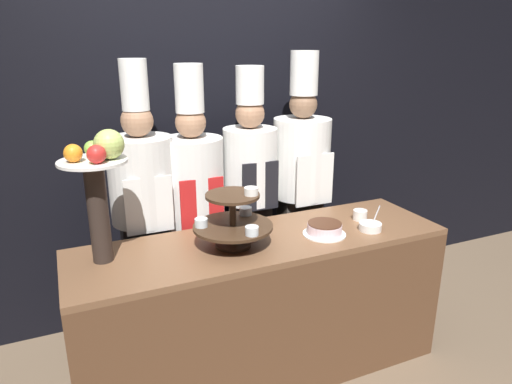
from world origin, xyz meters
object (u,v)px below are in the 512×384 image
chef_center_left (194,201)px  chef_center_right (250,189)px  serving_bowl_near (370,227)px  chef_left (144,206)px  fruit_pedestal (99,179)px  cup_white (360,215)px  chef_right (301,179)px  tiered_stand (233,220)px  cake_round (325,229)px

chef_center_left → chef_center_right: (0.40, 0.00, 0.03)m
serving_bowl_near → chef_center_left: chef_center_left is taller
chef_left → chef_center_right: chef_left is taller
fruit_pedestal → cup_white: (1.52, -0.05, -0.40)m
fruit_pedestal → chef_center_right: (1.00, 0.49, -0.31)m
cup_white → chef_center_right: size_ratio=0.05×
cup_white → fruit_pedestal: bearing=178.1°
serving_bowl_near → chef_right: 0.72m
chef_left → chef_right: 1.11m
tiered_stand → chef_center_left: size_ratio=0.24×
cup_white → chef_center_right: (-0.52, 0.54, 0.08)m
cup_white → chef_right: (-0.13, 0.54, 0.10)m
serving_bowl_near → chef_center_left: bearing=140.9°
cake_round → cup_white: cake_round is taller
chef_center_right → chef_right: bearing=-0.0°
cup_white → chef_right: chef_right is taller
cake_round → chef_left: size_ratio=0.13×
cup_white → chef_center_left: (-0.91, 0.54, 0.05)m
chef_center_right → chef_center_left: bearing=-180.0°
tiered_stand → fruit_pedestal: bearing=171.5°
cup_white → chef_center_left: chef_center_left is taller
tiered_stand → chef_center_left: (-0.05, 0.59, -0.07)m
tiered_stand → chef_right: 0.94m
fruit_pedestal → cup_white: 1.57m
cup_white → chef_center_right: bearing=133.9°
cake_round → fruit_pedestal: bearing=172.1°
cake_round → chef_center_right: 0.68m
fruit_pedestal → serving_bowl_near: bearing=-8.4°
chef_center_left → chef_center_right: size_ratio=1.01×
cup_white → chef_left: size_ratio=0.05×
cup_white → chef_right: size_ratio=0.05×
cup_white → serving_bowl_near: (-0.05, -0.17, -0.01)m
chef_left → chef_right: (1.11, 0.00, 0.04)m
fruit_pedestal → chef_right: (1.39, 0.49, -0.29)m
tiered_stand → cake_round: (0.53, -0.07, -0.12)m
serving_bowl_near → chef_center_right: bearing=123.6°
cup_white → chef_left: (-1.24, 0.54, 0.06)m
cake_round → chef_center_left: 0.88m
tiered_stand → fruit_pedestal: (-0.65, 0.10, 0.28)m
cake_round → tiered_stand: bearing=173.0°
tiered_stand → cake_round: tiered_stand is taller
chef_left → chef_center_right: (0.72, 0.00, 0.02)m
serving_bowl_near → tiered_stand: bearing=171.7°
tiered_stand → serving_bowl_near: tiered_stand is taller
tiered_stand → chef_center_right: chef_center_right is taller
serving_bowl_near → chef_center_left: 1.12m
serving_bowl_near → chef_center_right: size_ratio=0.08×
cake_round → chef_center_left: (-0.58, 0.65, 0.05)m
cake_round → serving_bowl_near: serving_bowl_near is taller
fruit_pedestal → chef_center_right: chef_center_right is taller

